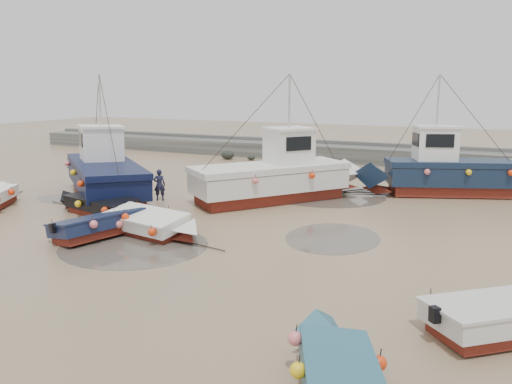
% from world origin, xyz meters
% --- Properties ---
extents(ground, '(120.00, 120.00, 0.00)m').
position_xyz_m(ground, '(0.00, 0.00, 0.00)').
color(ground, '#9E7C5B').
rests_on(ground, ground).
extents(seawall, '(60.00, 4.92, 1.50)m').
position_xyz_m(seawall, '(0.05, 21.99, 0.63)').
color(seawall, slate).
rests_on(seawall, ground).
extents(puddle_a, '(5.43, 5.43, 0.01)m').
position_xyz_m(puddle_a, '(-1.85, -1.46, 0.00)').
color(puddle_a, '#50493F').
rests_on(puddle_a, ground).
extents(puddle_b, '(3.53, 3.53, 0.01)m').
position_xyz_m(puddle_b, '(4.41, 2.48, 0.00)').
color(puddle_b, '#50493F').
rests_on(puddle_b, ground).
extents(puddle_c, '(3.62, 3.62, 0.01)m').
position_xyz_m(puddle_c, '(-9.81, 3.15, 0.00)').
color(puddle_c, '#50493F').
rests_on(puddle_c, ground).
extents(puddle_d, '(6.37, 6.37, 0.01)m').
position_xyz_m(puddle_d, '(1.82, 9.76, 0.00)').
color(puddle_d, '#50493F').
rests_on(puddle_d, ground).
extents(dinghy_1, '(2.72, 5.64, 1.43)m').
position_xyz_m(dinghy_1, '(-3.58, -0.84, 0.55)').
color(dinghy_1, maroon).
rests_on(dinghy_1, ground).
extents(dinghy_2, '(2.64, 4.91, 1.43)m').
position_xyz_m(dinghy_2, '(7.26, -7.12, 0.57)').
color(dinghy_2, maroon).
rests_on(dinghy_2, ground).
extents(dinghy_4, '(5.94, 2.57, 1.43)m').
position_xyz_m(dinghy_4, '(-6.27, 1.52, 0.55)').
color(dinghy_4, maroon).
rests_on(dinghy_4, ground).
extents(dinghy_5, '(5.69, 2.53, 1.43)m').
position_xyz_m(dinghy_5, '(-1.97, -0.13, 0.55)').
color(dinghy_5, maroon).
rests_on(dinghy_5, ground).
extents(cabin_boat_0, '(9.76, 8.47, 6.22)m').
position_xyz_m(cabin_boat_0, '(-8.63, 4.62, 1.30)').
color(cabin_boat_0, maroon).
rests_on(cabin_boat_0, ground).
extents(cabin_boat_1, '(7.89, 9.57, 6.22)m').
position_xyz_m(cabin_boat_1, '(0.13, 7.70, 1.31)').
color(cabin_boat_1, maroon).
rests_on(cabin_boat_1, ground).
extents(cabin_boat_2, '(9.41, 4.91, 6.22)m').
position_xyz_m(cabin_boat_2, '(7.21, 12.32, 1.36)').
color(cabin_boat_2, maroon).
rests_on(cabin_boat_2, ground).
extents(person, '(0.69, 0.60, 1.59)m').
position_xyz_m(person, '(-5.36, 5.01, 0.00)').
color(person, '#1B1C36').
rests_on(person, ground).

